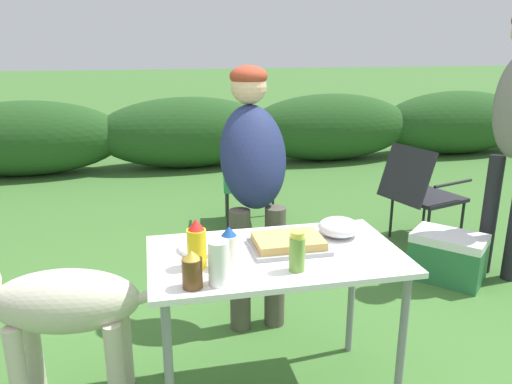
{
  "coord_description": "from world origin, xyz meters",
  "views": [
    {
      "loc": [
        -0.51,
        -1.94,
        1.62
      ],
      "look_at": [
        0.01,
        0.43,
        0.89
      ],
      "focal_mm": 35.0,
      "sensor_mm": 36.0,
      "label": 1
    }
  ],
  "objects": [
    {
      "name": "plate_stack",
      "position": [
        -0.31,
        0.11,
        0.75
      ],
      "size": [
        0.22,
        0.22,
        0.02
      ],
      "primitive_type": "cylinder",
      "color": "white",
      "rests_on": "folding_table"
    },
    {
      "name": "folding_table",
      "position": [
        0.0,
        0.0,
        0.66
      ],
      "size": [
        1.1,
        0.64,
        0.74
      ],
      "color": "white",
      "rests_on": "ground"
    },
    {
      "name": "camp_chair_near_hedge",
      "position": [
        1.63,
        1.59,
        0.47
      ],
      "size": [
        0.7,
        0.62,
        0.83
      ],
      "rotation": [
        0.0,
        0.0,
        -1.27
      ],
      "color": "#232328",
      "rests_on": "ground"
    },
    {
      "name": "mayo_bottle",
      "position": [
        -0.22,
        -0.1,
        0.82
      ],
      "size": [
        0.07,
        0.07,
        0.18
      ],
      "color": "silver",
      "rests_on": "folding_table"
    },
    {
      "name": "camp_chair_green_behind_table",
      "position": [
        0.34,
        2.23,
        0.47
      ],
      "size": [
        0.54,
        0.65,
        0.83
      ],
      "rotation": [
        0.0,
        0.0,
        -0.13
      ],
      "color": "#19602D",
      "rests_on": "ground"
    },
    {
      "name": "dog",
      "position": [
        -0.98,
        0.19,
        0.49
      ],
      "size": [
        1.03,
        0.38,
        0.73
      ],
      "rotation": [
        0.0,
        0.0,
        1.42
      ],
      "color": "beige",
      "rests_on": "ground"
    },
    {
      "name": "mixing_bowl",
      "position": [
        0.34,
        0.13,
        0.78
      ],
      "size": [
        0.2,
        0.2,
        0.09
      ],
      "primitive_type": "ellipsoid",
      "color": "silver",
      "rests_on": "folding_table"
    },
    {
      "name": "mustard_bottle",
      "position": [
        -0.35,
        -0.07,
        0.84
      ],
      "size": [
        0.08,
        0.08,
        0.21
      ],
      "color": "yellow",
      "rests_on": "folding_table"
    },
    {
      "name": "beer_bottle",
      "position": [
        -0.38,
        -0.24,
        0.81
      ],
      "size": [
        0.08,
        0.08,
        0.15
      ],
      "color": "brown",
      "rests_on": "folding_table"
    },
    {
      "name": "shrub_hedge",
      "position": [
        0.0,
        4.67,
        0.47
      ],
      "size": [
        14.4,
        0.9,
        0.94
      ],
      "color": "#234C1E",
      "rests_on": "ground"
    },
    {
      "name": "paper_cup_stack",
      "position": [
        -0.28,
        -0.24,
        0.83
      ],
      "size": [
        0.08,
        0.08,
        0.18
      ],
      "primitive_type": "cylinder",
      "color": "white",
      "rests_on": "folding_table"
    },
    {
      "name": "food_tray",
      "position": [
        0.07,
        0.03,
        0.77
      ],
      "size": [
        0.34,
        0.25,
        0.06
      ],
      "color": "#9E9EA3",
      "rests_on": "folding_table"
    },
    {
      "name": "standing_person_in_dark_puffer",
      "position": [
        0.06,
        0.72,
        0.92
      ],
      "size": [
        0.38,
        0.48,
        1.5
      ],
      "rotation": [
        0.0,
        0.0,
        0.02
      ],
      "color": "#4C473D",
      "rests_on": "ground"
    },
    {
      "name": "bbq_sauce_bottle",
      "position": [
        -0.21,
        -0.02,
        0.8
      ],
      "size": [
        0.06,
        0.06,
        0.13
      ],
      "color": "#562314",
      "rests_on": "folding_table"
    },
    {
      "name": "relish_jar",
      "position": [
        0.04,
        -0.19,
        0.82
      ],
      "size": [
        0.06,
        0.06,
        0.17
      ],
      "color": "olive",
      "rests_on": "folding_table"
    },
    {
      "name": "cooler_box",
      "position": [
        1.5,
        0.93,
        0.17
      ],
      "size": [
        0.56,
        0.57,
        0.34
      ],
      "rotation": [
        0.0,
        0.0,
        2.32
      ],
      "color": "#286B3D",
      "rests_on": "ground"
    }
  ]
}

